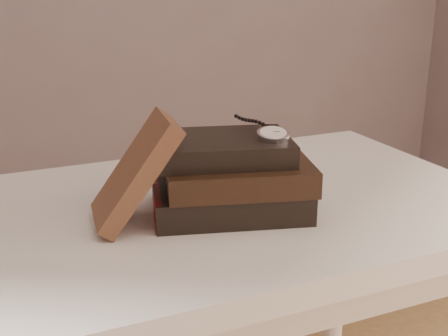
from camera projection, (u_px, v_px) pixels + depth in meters
name	position (u px, v px, depth m)	size (l,w,h in m)	color
table	(209.00, 253.00, 1.04)	(1.00, 0.60, 0.75)	silver
book_stack	(231.00, 178.00, 0.96)	(0.28, 0.23, 0.12)	black
journal	(136.00, 172.00, 0.90)	(0.03, 0.12, 0.19)	#45281A
pocket_watch	(271.00, 133.00, 0.94)	(0.06, 0.16, 0.02)	silver
eyeglasses	(172.00, 157.00, 1.02)	(0.13, 0.14, 0.05)	silver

